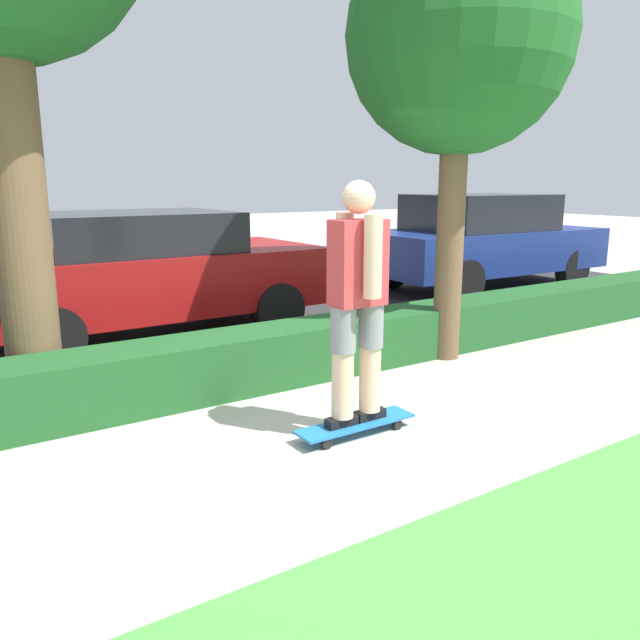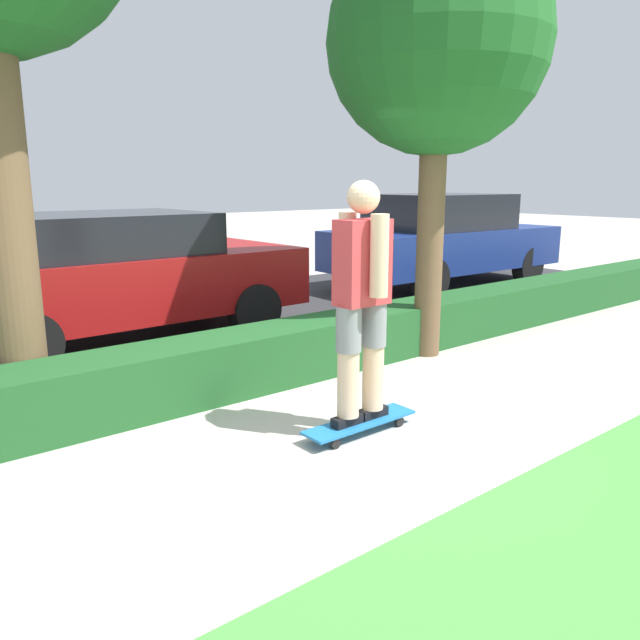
% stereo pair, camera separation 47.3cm
% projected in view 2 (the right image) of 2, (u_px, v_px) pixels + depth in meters
% --- Properties ---
extents(ground_plane, '(60.00, 60.00, 0.00)m').
position_uv_depth(ground_plane, '(370.00, 442.00, 4.51)').
color(ground_plane, '#ADA89E').
extents(street_asphalt, '(18.67, 5.00, 0.01)m').
position_uv_depth(street_asphalt, '(135.00, 334.00, 7.69)').
color(street_asphalt, '#2D2D30').
rests_on(street_asphalt, ground_plane).
extents(hedge_row, '(18.67, 0.60, 0.52)m').
position_uv_depth(hedge_row, '(249.00, 360.00, 5.67)').
color(hedge_row, '#1E5123').
rests_on(hedge_row, ground_plane).
extents(skateboard, '(0.95, 0.24, 0.10)m').
position_uv_depth(skateboard, '(360.00, 423.00, 4.65)').
color(skateboard, '#1E6BAD').
rests_on(skateboard, ground_plane).
extents(skater_person, '(0.51, 0.45, 1.76)m').
position_uv_depth(skater_person, '(362.00, 297.00, 4.45)').
color(skater_person, black).
rests_on(skater_person, skateboard).
extents(tree_mid, '(2.22, 2.22, 4.31)m').
position_uv_depth(tree_mid, '(437.00, 45.00, 6.14)').
color(tree_mid, brown).
rests_on(tree_mid, ground_plane).
extents(parked_car_middle, '(4.21, 2.06, 1.49)m').
position_uv_depth(parked_car_middle, '(117.00, 273.00, 7.34)').
color(parked_car_middle, maroon).
rests_on(parked_car_middle, ground_plane).
extents(parked_car_rear, '(4.39, 2.04, 1.63)m').
position_uv_depth(parked_car_rear, '(442.00, 239.00, 11.11)').
color(parked_car_rear, navy).
rests_on(parked_car_rear, ground_plane).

